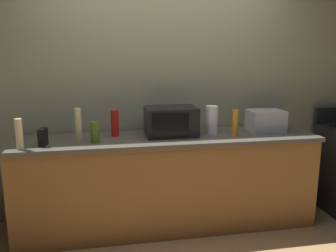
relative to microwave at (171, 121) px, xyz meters
name	(u,v)px	position (x,y,z in m)	size (l,w,h in m)	color
ground_plane	(176,246)	(-0.04, -0.45, -1.04)	(8.00, 8.00, 0.00)	#A87F51
back_wall	(161,85)	(-0.04, 0.36, 0.31)	(6.40, 0.10, 2.70)	gray
counter_run	(168,182)	(-0.04, -0.05, -0.58)	(2.84, 0.64, 0.90)	brown
microwave	(171,121)	(0.00, 0.00, 0.00)	(0.48, 0.35, 0.27)	black
toaster_oven	(266,121)	(0.97, 0.01, -0.03)	(0.34, 0.26, 0.21)	#B7BABF
paper_towel_roll	(212,120)	(0.40, 0.00, 0.00)	(0.12, 0.12, 0.27)	white
cordless_phone	(43,137)	(-1.13, -0.18, -0.06)	(0.05, 0.11, 0.15)	black
bottle_hot_sauce	(115,123)	(-0.52, 0.06, -0.01)	(0.07, 0.07, 0.25)	red
bottle_vinegar	(78,125)	(-0.85, -0.06, 0.01)	(0.06, 0.06, 0.29)	beige
bottle_hand_soap	(19,134)	(-1.30, -0.27, -0.01)	(0.06, 0.06, 0.25)	beige
bottle_dish_soap	(235,123)	(0.59, -0.12, -0.01)	(0.06, 0.06, 0.25)	orange
bottle_olive_oil	(95,132)	(-0.70, -0.15, -0.04)	(0.08, 0.08, 0.18)	#4C6B19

